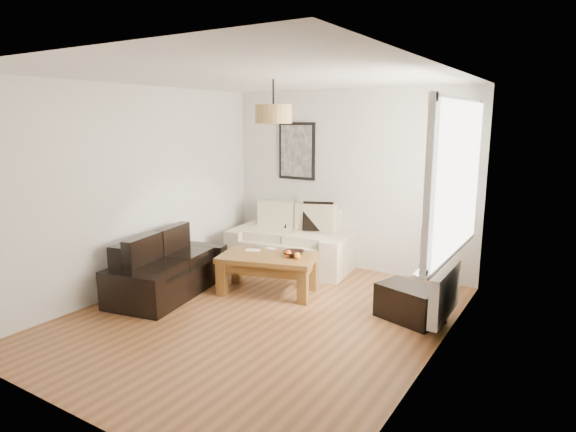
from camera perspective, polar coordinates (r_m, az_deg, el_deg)
The scene contains 21 objects.
floor at distance 5.55m, azimuth -3.35°, elevation -11.74°, with size 4.50×4.50×0.00m, color brown.
ceiling at distance 5.13m, azimuth -3.69°, elevation 16.08°, with size 3.80×4.50×0.00m, color white, non-canonical shape.
wall_back at distance 7.12m, azimuth 7.06°, elevation 4.18°, with size 3.80×0.04×2.60m, color silver, non-canonical shape.
wall_front at distance 3.63m, azimuth -24.55°, elevation -3.61°, with size 3.80×0.04×2.60m, color silver, non-canonical shape.
wall_left at distance 6.46m, azimuth -17.41°, elevation 3.04°, with size 0.04×4.50×2.60m, color silver, non-canonical shape.
wall_right at distance 4.38m, azimuth 17.20°, elevation -0.67°, with size 0.04×4.50×2.60m, color silver, non-canonical shape.
window_bay at distance 5.11m, azimuth 19.28°, elevation 4.26°, with size 0.14×1.90×1.60m, color white, non-canonical shape.
radiator at distance 5.40m, azimuth 18.02°, elevation -8.65°, with size 0.10×0.90×0.52m, color white.
poster at distance 7.45m, azimuth 1.05°, elevation 7.67°, with size 0.62×0.04×0.87m, color black, non-canonical shape.
pendant_shade at distance 5.36m, azimuth -1.73°, elevation 11.93°, with size 0.40×0.40×0.20m, color tan.
loveseat_cream at distance 7.18m, azimuth 0.44°, elevation -2.65°, with size 1.77×0.97×0.88m, color beige, non-canonical shape.
sofa_leather at distance 6.34m, azimuth -13.90°, elevation -5.67°, with size 1.65×0.80×0.71m, color black, non-canonical shape.
coffee_table at distance 6.18m, azimuth -2.40°, elevation -6.85°, with size 1.20×0.65×0.49m, color brown, non-canonical shape.
ottoman at distance 5.56m, azimuth 14.17°, elevation -9.91°, with size 0.67×0.43×0.39m, color black.
cushion_left at distance 7.43m, azimuth -0.48°, elevation 0.20°, with size 0.38×0.12×0.38m, color black.
cushion_right at distance 7.13m, azimuth 3.56°, elevation -0.07°, with size 0.44×0.13×0.44m, color black.
fruit_bowl at distance 6.06m, azimuth 0.67°, elevation -4.47°, with size 0.27×0.27×0.07m, color black.
orange_a at distance 6.00m, azimuth -0.01°, elevation -4.57°, with size 0.07×0.07×0.07m, color #FF5515.
orange_b at distance 5.95m, azimuth 1.10°, elevation -4.71°, with size 0.08×0.08×0.08m, color orange.
orange_c at distance 6.08m, azimuth 0.02°, elevation -4.37°, with size 0.08×0.08×0.08m, color #F95814.
papers at distance 6.36m, azimuth -4.16°, elevation -4.03°, with size 0.19×0.13×0.01m, color white.
Camera 1 is at (2.97, -4.16, 2.17)m, focal length 30.14 mm.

